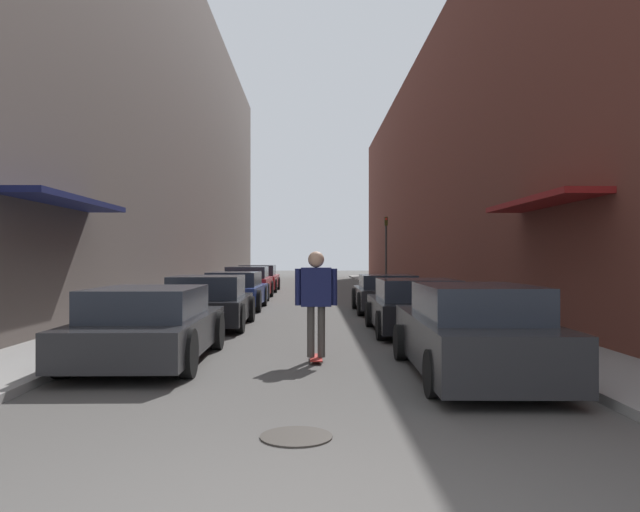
% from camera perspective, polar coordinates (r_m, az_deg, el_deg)
% --- Properties ---
extents(ground, '(115.55, 115.55, 0.00)m').
position_cam_1_polar(ground, '(24.87, -1.09, -4.14)').
color(ground, '#4C4947').
extents(curb_strip_left, '(1.80, 52.52, 0.12)m').
position_cam_1_polar(curb_strip_left, '(30.45, -9.46, -3.29)').
color(curb_strip_left, gray).
rests_on(curb_strip_left, ground).
extents(curb_strip_right, '(1.80, 52.52, 0.12)m').
position_cam_1_polar(curb_strip_right, '(30.42, 7.38, -3.29)').
color(curb_strip_right, gray).
rests_on(curb_strip_right, ground).
extents(building_row_left, '(4.90, 52.52, 15.24)m').
position_cam_1_polar(building_row_left, '(31.52, -14.77, 10.63)').
color(building_row_left, '#564C47').
rests_on(building_row_left, ground).
extents(building_row_right, '(4.90, 52.52, 11.66)m').
position_cam_1_polar(building_row_right, '(31.18, 12.70, 7.41)').
color(building_row_right, brown).
rests_on(building_row_right, ground).
extents(parked_car_left_0, '(1.98, 4.51, 1.25)m').
position_cam_1_polar(parked_car_left_0, '(10.70, -15.32, -6.16)').
color(parked_car_left_0, '#232326').
rests_on(parked_car_left_0, ground).
extents(parked_car_left_1, '(2.02, 4.18, 1.28)m').
position_cam_1_polar(parked_car_left_1, '(15.76, -10.16, -4.19)').
color(parked_car_left_1, black).
rests_on(parked_car_left_1, ground).
extents(parked_car_left_2, '(1.93, 4.25, 1.25)m').
position_cam_1_polar(parked_car_left_2, '(21.11, -7.78, -3.18)').
color(parked_car_left_2, navy).
rests_on(parked_car_left_2, ground).
extents(parked_car_left_3, '(1.96, 4.24, 1.36)m').
position_cam_1_polar(parked_car_left_3, '(26.23, -6.61, -2.48)').
color(parked_car_left_3, maroon).
rests_on(parked_car_left_3, ground).
extents(parked_car_left_4, '(2.08, 4.77, 1.34)m').
position_cam_1_polar(parked_car_left_4, '(32.24, -5.67, -2.07)').
color(parked_car_left_4, maroon).
rests_on(parked_car_left_4, ground).
extents(parked_car_right_0, '(1.86, 4.65, 1.34)m').
position_cam_1_polar(parked_car_right_0, '(9.39, 13.79, -6.81)').
color(parked_car_right_0, '#232326').
rests_on(parked_car_right_0, ground).
extents(parked_car_right_1, '(2.07, 4.07, 1.24)m').
position_cam_1_polar(parked_car_right_1, '(14.50, 8.77, -4.62)').
color(parked_car_right_1, black).
rests_on(parked_car_right_1, ground).
extents(parked_car_right_2, '(2.03, 4.01, 1.19)m').
position_cam_1_polar(parked_car_right_2, '(19.88, 6.13, -3.43)').
color(parked_car_right_2, '#232326').
rests_on(parked_car_right_2, ground).
extents(skateboarder, '(0.70, 0.78, 1.84)m').
position_cam_1_polar(skateboarder, '(10.39, -0.36, -3.45)').
color(skateboarder, '#B2231E').
rests_on(skateboarder, ground).
extents(manhole_cover, '(0.70, 0.70, 0.02)m').
position_cam_1_polar(manhole_cover, '(6.25, -2.19, -16.17)').
color(manhole_cover, '#332D28').
rests_on(manhole_cover, ground).
extents(traffic_light, '(0.16, 0.22, 3.68)m').
position_cam_1_polar(traffic_light, '(31.89, 6.06, 1.03)').
color(traffic_light, '#2D2D2D').
rests_on(traffic_light, curb_strip_right).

